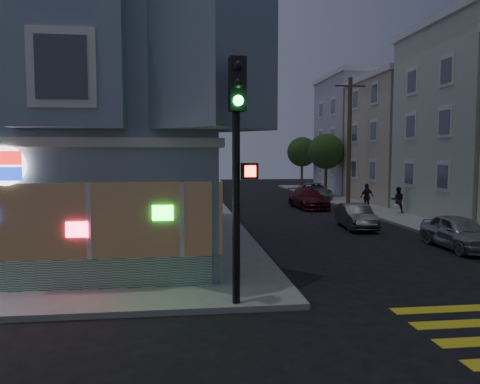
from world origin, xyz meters
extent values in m
plane|color=black|center=(0.00, 0.00, 0.00)|extent=(120.00, 120.00, 0.00)
cube|color=gray|center=(-6.00, 11.00, 5.65)|extent=(14.00, 14.00, 11.00)
cube|color=silver|center=(-6.00, 11.00, 4.00)|extent=(14.30, 14.30, 0.25)
cylinder|color=white|center=(-4.40, 3.87, 3.40)|extent=(1.00, 0.12, 1.00)
cube|color=#B7A38E|center=(19.50, 25.00, 4.65)|extent=(12.00, 8.60, 9.00)
cube|color=#ACAABB|center=(19.50, 34.00, 5.40)|extent=(12.00, 8.60, 10.50)
cylinder|color=#4C3826|center=(12.00, 24.00, 4.65)|extent=(0.30, 0.30, 9.00)
cube|color=#4C3826|center=(12.00, 24.00, 8.55)|extent=(2.20, 0.12, 0.12)
cylinder|color=#4C3826|center=(12.20, 30.00, 1.75)|extent=(0.24, 0.24, 3.20)
sphere|color=#1B3F16|center=(12.20, 30.00, 3.95)|extent=(3.00, 3.00, 3.00)
cylinder|color=#4C3826|center=(12.20, 38.00, 1.75)|extent=(0.24, 0.24, 3.20)
sphere|color=#1B3F16|center=(12.20, 38.00, 3.95)|extent=(3.00, 3.00, 3.00)
imported|color=black|center=(13.00, 18.24, 0.94)|extent=(0.93, 0.84, 1.57)
imported|color=#26242D|center=(11.74, 19.93, 0.99)|extent=(1.06, 0.68, 1.68)
imported|color=#9A9CA1|center=(10.70, 8.26, 0.66)|extent=(1.66, 3.93, 1.33)
imported|color=#3A3D40|center=(8.60, 13.65, 0.61)|extent=(1.62, 3.81, 1.22)
imported|color=#53131B|center=(8.60, 22.46, 0.66)|extent=(2.12, 4.67, 1.33)
imported|color=#979CA1|center=(10.70, 28.27, 0.69)|extent=(2.86, 5.20, 1.38)
cylinder|color=black|center=(1.27, 2.30, 3.02)|extent=(0.18, 0.18, 5.74)
cube|color=black|center=(1.27, 2.05, 5.26)|extent=(0.39, 0.35, 1.21)
sphere|color=black|center=(1.27, 1.86, 5.64)|extent=(0.23, 0.23, 0.23)
sphere|color=black|center=(1.27, 1.86, 5.26)|extent=(0.23, 0.23, 0.23)
sphere|color=#19F23F|center=(1.27, 1.86, 4.88)|extent=(0.23, 0.23, 0.23)
cube|color=black|center=(1.55, 2.09, 3.31)|extent=(0.38, 0.26, 0.37)
cube|color=#FF2614|center=(1.55, 1.97, 3.31)|extent=(0.25, 0.02, 0.25)
cylinder|color=white|center=(12.17, 16.72, 0.43)|extent=(0.22, 0.22, 0.55)
sphere|color=white|center=(12.17, 16.72, 0.75)|extent=(0.24, 0.24, 0.24)
cylinder|color=white|center=(12.17, 16.72, 0.47)|extent=(0.41, 0.11, 0.11)
camera|label=1|loc=(0.00, -8.53, 3.69)|focal=35.00mm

